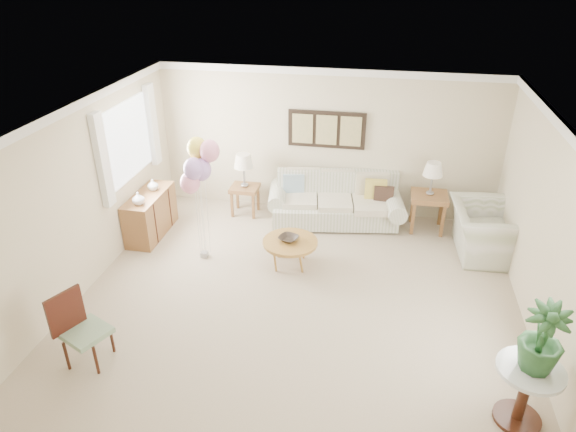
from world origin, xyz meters
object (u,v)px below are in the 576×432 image
object	(u,v)px
sofa	(335,204)
coffee_table	(290,243)
accent_chair	(80,327)
balloon_cluster	(198,165)
armchair	(486,231)

from	to	relation	value
sofa	coffee_table	distance (m)	1.65
coffee_table	accent_chair	bearing A→B (deg)	-128.84
sofa	accent_chair	distance (m)	4.76
balloon_cluster	accent_chair	bearing A→B (deg)	-105.13
sofa	armchair	world-z (taller)	sofa
sofa	coffee_table	world-z (taller)	sofa
sofa	armchair	bearing A→B (deg)	-14.55
armchair	balloon_cluster	xyz separation A→B (m)	(-4.31, -0.98, 1.18)
accent_chair	coffee_table	bearing A→B (deg)	51.16
sofa	balloon_cluster	xyz separation A→B (m)	(-1.86, -1.61, 1.23)
sofa	balloon_cluster	size ratio (longest dim) A/B	1.28
coffee_table	armchair	world-z (taller)	armchair
armchair	accent_chair	size ratio (longest dim) A/B	1.30
armchair	sofa	bearing A→B (deg)	72.01
coffee_table	balloon_cluster	bearing A→B (deg)	-177.77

